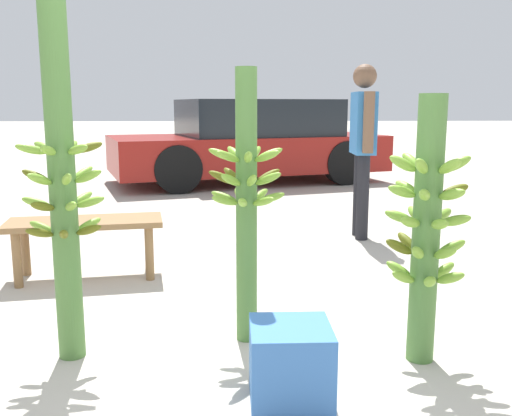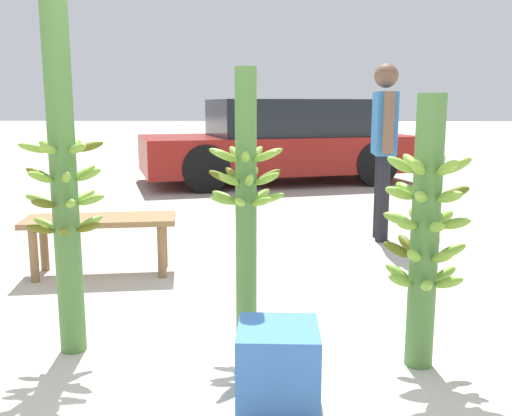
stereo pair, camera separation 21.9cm
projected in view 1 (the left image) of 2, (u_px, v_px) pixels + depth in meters
ground_plane at (253, 378)px, 2.59m from camera, size 80.00×80.00×0.00m
banana_stalk_left at (63, 187)px, 2.67m from camera, size 0.39×0.40×1.69m
banana_stalk_center at (246, 201)px, 2.89m from camera, size 0.40×0.40×1.40m
banana_stalk_right at (426, 228)px, 2.66m from camera, size 0.40×0.40×1.27m
vendor_person at (363, 136)px, 5.16m from camera, size 0.21×0.60×1.58m
market_bench at (85, 229)px, 4.03m from camera, size 1.12×0.57×0.42m
parked_car at (250, 142)px, 9.05m from camera, size 4.56×3.00×1.30m
produce_crate at (290, 364)px, 2.35m from camera, size 0.33×0.33×0.33m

